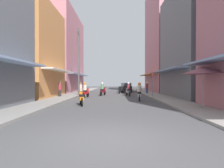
% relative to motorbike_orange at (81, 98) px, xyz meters
% --- Properties ---
extents(ground_plane, '(93.71, 93.71, 0.00)m').
position_rel_motorbike_orange_xyz_m(ground_plane, '(2.12, 9.59, -0.50)').
color(ground_plane, '#4C4C4F').
extents(sidewalk_left, '(2.17, 50.60, 0.12)m').
position_rel_motorbike_orange_xyz_m(sidewalk_left, '(-2.80, 9.59, -0.44)').
color(sidewalk_left, gray).
rests_on(sidewalk_left, ground).
extents(sidewalk_right, '(2.17, 50.60, 0.12)m').
position_rel_motorbike_orange_xyz_m(sidewalk_right, '(7.05, 9.59, -0.44)').
color(sidewalk_right, '#9E9991').
rests_on(sidewalk_right, ground).
extents(building_left_mid, '(7.05, 8.10, 9.40)m').
position_rel_motorbike_orange_xyz_m(building_left_mid, '(-6.88, 6.44, 4.19)').
color(building_left_mid, '#D88C4C').
rests_on(building_left_mid, ground).
extents(building_left_far, '(7.05, 13.40, 12.67)m').
position_rel_motorbike_orange_xyz_m(building_left_far, '(-6.88, 17.99, 5.83)').
color(building_left_far, '#B7727F').
rests_on(building_left_far, ground).
extents(building_right_mid, '(7.05, 9.85, 11.21)m').
position_rel_motorbike_orange_xyz_m(building_right_mid, '(11.13, 6.42, 5.10)').
color(building_right_mid, slate).
rests_on(building_right_mid, ground).
extents(building_right_far, '(7.05, 11.74, 17.02)m').
position_rel_motorbike_orange_xyz_m(building_right_far, '(11.13, 17.82, 8.00)').
color(building_right_far, '#B7727F').
rests_on(building_right_far, ground).
extents(motorbike_orange, '(0.67, 1.77, 0.96)m').
position_rel_motorbike_orange_xyz_m(motorbike_orange, '(0.00, 0.00, 0.00)').
color(motorbike_orange, black).
rests_on(motorbike_orange, ground).
extents(motorbike_maroon, '(0.71, 1.76, 1.58)m').
position_rel_motorbike_orange_xyz_m(motorbike_maroon, '(0.90, 9.46, 0.20)').
color(motorbike_maroon, black).
rests_on(motorbike_maroon, ground).
extents(motorbike_red, '(0.62, 1.79, 1.58)m').
position_rel_motorbike_orange_xyz_m(motorbike_red, '(-0.66, 6.29, 0.20)').
color(motorbike_red, black).
rests_on(motorbike_red, ground).
extents(motorbike_silver, '(0.60, 1.80, 1.58)m').
position_rel_motorbike_orange_xyz_m(motorbike_silver, '(3.86, 8.64, 0.20)').
color(motorbike_silver, black).
rests_on(motorbike_silver, ground).
extents(motorbike_black, '(0.55, 1.81, 0.96)m').
position_rel_motorbike_orange_xyz_m(motorbike_black, '(3.01, 13.65, 0.00)').
color(motorbike_black, black).
rests_on(motorbike_black, ground).
extents(motorbike_white, '(0.55, 1.81, 1.58)m').
position_rel_motorbike_orange_xyz_m(motorbike_white, '(4.43, 3.16, 0.20)').
color(motorbike_white, black).
rests_on(motorbike_white, ground).
extents(parked_car, '(2.06, 4.22, 1.45)m').
position_rel_motorbike_orange_xyz_m(parked_car, '(4.20, 17.56, 0.24)').
color(parked_car, black).
rests_on(parked_car, ground).
extents(pedestrian_foreground, '(0.44, 0.44, 1.66)m').
position_rel_motorbike_orange_xyz_m(pedestrian_foreground, '(6.55, 12.01, 0.43)').
color(pedestrian_foreground, '#334C8C').
rests_on(pedestrian_foreground, ground).
extents(pedestrian_crossing, '(0.34, 0.34, 1.54)m').
position_rel_motorbike_orange_xyz_m(pedestrian_crossing, '(-2.08, 11.47, 0.26)').
color(pedestrian_crossing, beige).
rests_on(pedestrian_crossing, ground).
extents(pedestrian_midway, '(0.34, 0.34, 1.70)m').
position_rel_motorbike_orange_xyz_m(pedestrian_midway, '(-3.37, 6.55, 0.35)').
color(pedestrian_midway, '#262628').
rests_on(pedestrian_midway, ground).
extents(vendor_umbrella, '(2.40, 2.40, 2.53)m').
position_rel_motorbike_orange_xyz_m(vendor_umbrella, '(7.48, -1.96, 1.80)').
color(vendor_umbrella, '#99999E').
rests_on(vendor_umbrella, ground).
extents(utility_pole, '(0.20, 1.20, 8.00)m').
position_rel_motorbike_orange_xyz_m(utility_pole, '(-1.97, 9.45, 3.57)').
color(utility_pole, '#4C4C4F').
rests_on(utility_pole, ground).
extents(street_sign_no_entry, '(0.07, 0.60, 2.65)m').
position_rel_motorbike_orange_xyz_m(street_sign_no_entry, '(6.12, 6.14, 1.21)').
color(street_sign_no_entry, gray).
rests_on(street_sign_no_entry, ground).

